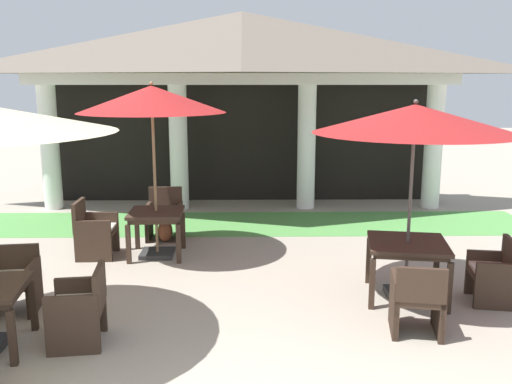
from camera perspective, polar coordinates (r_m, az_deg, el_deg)
The scene contains 13 objects.
background_pavilion at distance 12.08m, azimuth -1.45°, elevation 13.84°, with size 9.65×3.10×4.24m.
lawn_strip at distance 10.95m, azimuth -1.43°, elevation -3.29°, with size 11.45×1.91×0.01m, color #519347.
patio_table_near_foreground at distance 7.40m, azimuth 15.51°, elevation -5.73°, with size 1.14×1.14×0.76m.
patio_umbrella_near_foreground at distance 7.10m, azimuth 16.23°, elevation 7.18°, with size 2.55×2.55×2.58m.
patio_chair_near_foreground_east at distance 7.69m, azimuth 23.50°, elevation -7.76°, with size 0.58×0.65×0.85m.
patio_chair_near_foreground_south at distance 6.47m, azimuth 16.47°, elevation -10.67°, with size 0.64×0.65×0.85m.
patio_table_mid_left at distance 8.96m, azimuth -10.36°, elevation -2.64°, with size 0.86×0.86×0.75m.
patio_umbrella_mid_left at distance 8.70m, azimuth -10.81°, elevation 9.34°, with size 2.31×2.31×2.79m.
patio_chair_mid_left_west at distance 9.21m, azimuth -16.52°, elevation -3.94°, with size 0.60×0.63×0.93m.
patio_chair_mid_left_north at distance 9.98m, azimuth -9.52°, elevation -2.50°, with size 0.63×0.58×0.91m.
patio_chair_mid_right_north at distance 7.44m, azimuth -24.20°, elevation -8.49°, with size 0.69×0.63×0.79m.
patio_chair_mid_right_east at distance 6.31m, azimuth -17.86°, elevation -11.48°, with size 0.62×0.66×0.85m.
terracotta_urn at distance 9.84m, azimuth -9.44°, elevation -4.00°, with size 0.25×0.25×0.47m.
Camera 1 is at (0.10, -3.05, 2.80)m, focal length 38.35 mm.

